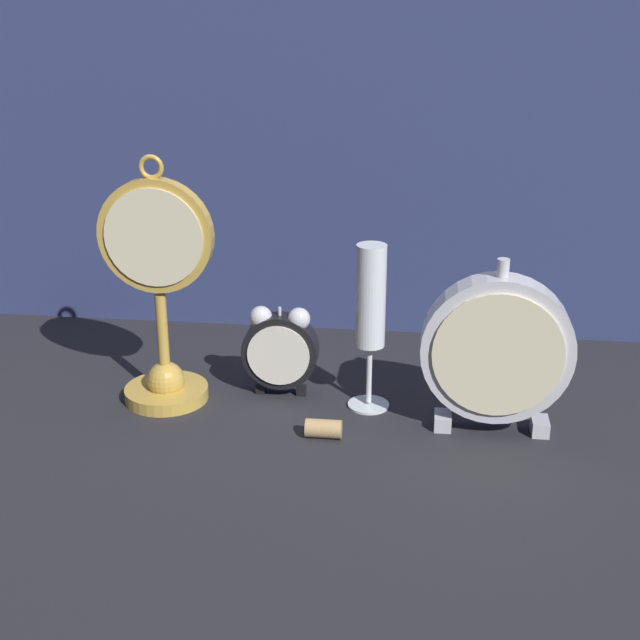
{
  "coord_description": "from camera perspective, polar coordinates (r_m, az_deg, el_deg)",
  "views": [
    {
      "loc": [
        0.12,
        -0.93,
        0.5
      ],
      "look_at": [
        0.0,
        0.08,
        0.11
      ],
      "focal_mm": 50.0,
      "sensor_mm": 36.0,
      "label": 1
    }
  ],
  "objects": [
    {
      "name": "ground_plane",
      "position": [
        1.07,
        -0.52,
        -6.94
      ],
      "size": [
        4.0,
        4.0,
        0.0
      ],
      "primitive_type": "plane",
      "color": "#232328"
    },
    {
      "name": "fabric_backdrop_drape",
      "position": [
        1.27,
        1.39,
        15.61
      ],
      "size": [
        1.61,
        0.01,
        0.76
      ],
      "primitive_type": "cube",
      "color": "navy",
      "rests_on": "ground_plane"
    },
    {
      "name": "pocket_watch_on_stand",
      "position": [
        1.1,
        -10.2,
        1.16
      ],
      "size": [
        0.14,
        0.11,
        0.31
      ],
      "color": "gold",
      "rests_on": "ground_plane"
    },
    {
      "name": "alarm_clock_twin_bell",
      "position": [
        1.12,
        -2.56,
        -1.73
      ],
      "size": [
        0.1,
        0.03,
        0.12
      ],
      "color": "black",
      "rests_on": "ground_plane"
    },
    {
      "name": "mantel_clock_silver",
      "position": [
        1.04,
        11.25,
        -1.91
      ],
      "size": [
        0.17,
        0.04,
        0.21
      ],
      "color": "silver",
      "rests_on": "ground_plane"
    },
    {
      "name": "champagne_flute",
      "position": [
        1.07,
        3.25,
        0.69
      ],
      "size": [
        0.05,
        0.05,
        0.21
      ],
      "color": "silver",
      "rests_on": "ground_plane"
    },
    {
      "name": "wine_cork",
      "position": [
        1.04,
        0.23,
        -6.96
      ],
      "size": [
        0.04,
        0.02,
        0.02
      ],
      "primitive_type": "cylinder",
      "rotation": [
        0.0,
        1.57,
        0.0
      ],
      "color": "tan",
      "rests_on": "ground_plane"
    }
  ]
}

